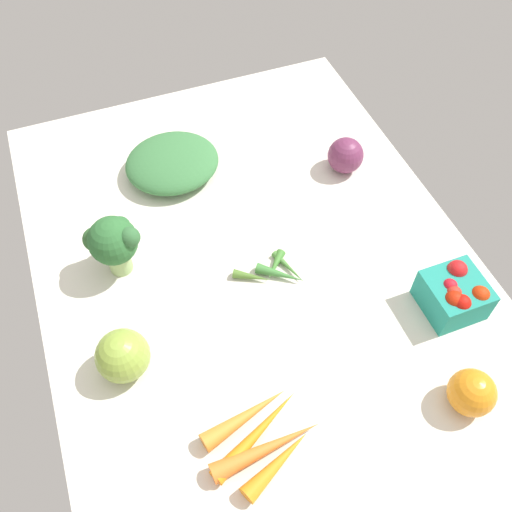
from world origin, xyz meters
The scene contains 9 objects.
tablecloth centered at (0.00, 0.00, 1.00)cm, with size 104.00×76.00×2.00cm, color silver.
heirloom_tomato_green centered at (11.81, -26.11, 6.17)cm, with size 8.34×8.34×8.34cm, color #8CAC3E.
broccoli_head centered at (-7.70, -22.68, 9.39)cm, with size 8.99×9.38×12.09cm.
carrot_bunch centered at (30.20, -10.78, 3.41)cm, with size 14.69×17.23×2.96cm.
leafy_greens_clump centered at (-27.19, -7.55, 4.65)cm, with size 18.72×17.30×5.30cm, color #3B7941.
red_onion_center centered at (-15.81, 25.15, 5.59)cm, with size 7.19×7.19×7.19cm, color #702E53.
okra_pile centered at (3.53, 2.04, 2.86)cm, with size 8.46×11.93×1.95cm.
heirloom_tomato_orange centered at (35.49, 20.26, 5.54)cm, with size 7.08×7.08×7.08cm, color orange.
berry_basket centered at (20.02, 27.26, 5.84)cm, with size 9.39×9.39×7.74cm.
Camera 1 is at (53.84, -20.55, 82.53)cm, focal length 38.82 mm.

